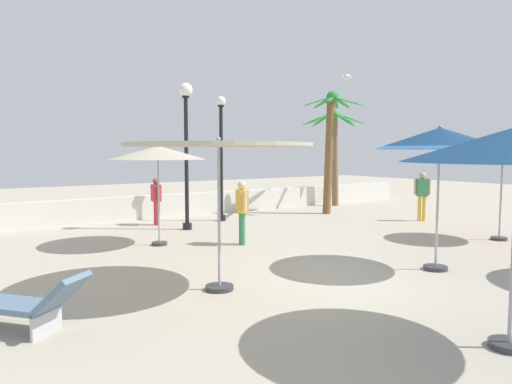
{
  "coord_description": "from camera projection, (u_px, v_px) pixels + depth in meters",
  "views": [
    {
      "loc": [
        -6.57,
        -6.04,
        2.4
      ],
      "look_at": [
        0.0,
        3.46,
        1.4
      ],
      "focal_mm": 33.22,
      "sensor_mm": 36.0,
      "label": 1
    }
  ],
  "objects": [
    {
      "name": "patio_umbrella_4",
      "position": [
        503.0,
        160.0,
        12.62
      ],
      "size": [
        2.14,
        2.14,
        2.43
      ],
      "color": "#333338",
      "rests_on": "ground_plane"
    },
    {
      "name": "patio_umbrella_3",
      "position": [
        158.0,
        153.0,
        11.91
      ],
      "size": [
        2.41,
        2.41,
        2.59
      ],
      "color": "#333338",
      "rests_on": "ground_plane"
    },
    {
      "name": "lounge_chair_0",
      "position": [
        21.0,
        303.0,
        6.27
      ],
      "size": [
        1.61,
        1.81,
        0.84
      ],
      "color": "#B7B7BC",
      "rests_on": "ground_plane"
    },
    {
      "name": "guest_1",
      "position": [
        242.0,
        206.0,
        12.1
      ],
      "size": [
        0.33,
        0.54,
        1.64
      ],
      "color": "#3F8C59",
      "rests_on": "ground_plane"
    },
    {
      "name": "patio_umbrella_0",
      "position": [
        440.0,
        139.0,
        9.37
      ],
      "size": [
        2.54,
        2.54,
        2.91
      ],
      "color": "#333338",
      "rests_on": "ground_plane"
    },
    {
      "name": "palm_tree_2",
      "position": [
        334.0,
        142.0,
        20.67
      ],
      "size": [
        2.84,
        2.84,
        4.22
      ],
      "color": "brown",
      "rests_on": "ground_plane"
    },
    {
      "name": "guest_2",
      "position": [
        422.0,
        191.0,
        16.24
      ],
      "size": [
        0.45,
        0.42,
        1.69
      ],
      "color": "gold",
      "rests_on": "ground_plane"
    },
    {
      "name": "lamp_post_0",
      "position": [
        221.0,
        149.0,
        16.15
      ],
      "size": [
        0.33,
        0.33,
        4.26
      ],
      "color": "black",
      "rests_on": "ground_plane"
    },
    {
      "name": "patio_umbrella_2",
      "position": [
        219.0,
        150.0,
        7.99
      ],
      "size": [
        3.18,
        3.18,
        2.64
      ],
      "color": "#333338",
      "rests_on": "ground_plane"
    },
    {
      "name": "boundary_wall",
      "position": [
        154.0,
        207.0,
        16.95
      ],
      "size": [
        25.2,
        0.3,
        0.83
      ],
      "primitive_type": "cube",
      "color": "silver",
      "rests_on": "ground_plane"
    },
    {
      "name": "ground_plane",
      "position": [
        361.0,
        279.0,
        8.88
      ],
      "size": [
        56.0,
        56.0,
        0.0
      ],
      "primitive_type": "plane",
      "color": "#B2A893"
    },
    {
      "name": "palm_tree_1",
      "position": [
        330.0,
        136.0,
        18.06
      ],
      "size": [
        2.29,
        2.3,
        4.69
      ],
      "color": "brown",
      "rests_on": "ground_plane"
    },
    {
      "name": "lamp_post_1",
      "position": [
        186.0,
        133.0,
        14.29
      ],
      "size": [
        0.42,
        0.42,
        4.45
      ],
      "color": "black",
      "rests_on": "ground_plane"
    },
    {
      "name": "guest_0",
      "position": [
        156.0,
        197.0,
        15.35
      ],
      "size": [
        0.26,
        0.56,
        1.53
      ],
      "color": "#D8333F",
      "rests_on": "ground_plane"
    },
    {
      "name": "seagull_0",
      "position": [
        347.0,
        77.0,
        16.49
      ],
      "size": [
        0.96,
        1.08,
        0.2
      ],
      "color": "white"
    }
  ]
}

